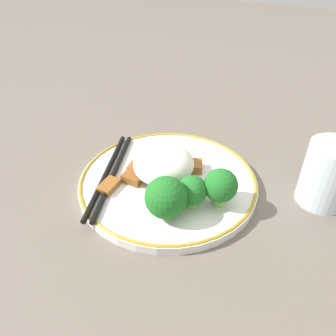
{
  "coord_description": "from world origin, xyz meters",
  "views": [
    {
      "loc": [
        0.34,
        0.18,
        0.32
      ],
      "look_at": [
        0.0,
        0.0,
        0.03
      ],
      "focal_mm": 35.0,
      "sensor_mm": 36.0,
      "label": 1
    }
  ],
  "objects_px": {
    "plate": "(168,181)",
    "broccoli_back_right": "(221,186)",
    "broccoli_back_left": "(166,198)",
    "broccoli_back_center": "(192,191)",
    "chopsticks": "(110,174)",
    "drinking_glass": "(328,174)"
  },
  "relations": [
    {
      "from": "plate",
      "to": "chopsticks",
      "type": "height_order",
      "value": "chopsticks"
    },
    {
      "from": "plate",
      "to": "broccoli_back_center",
      "type": "relative_size",
      "value": 5.82
    },
    {
      "from": "plate",
      "to": "broccoli_back_right",
      "type": "xyz_separation_m",
      "value": [
        0.01,
        0.09,
        0.03
      ]
    },
    {
      "from": "plate",
      "to": "broccoli_back_center",
      "type": "distance_m",
      "value": 0.07
    },
    {
      "from": "broccoli_back_right",
      "to": "chopsticks",
      "type": "height_order",
      "value": "broccoli_back_right"
    },
    {
      "from": "broccoli_back_center",
      "to": "drinking_glass",
      "type": "height_order",
      "value": "drinking_glass"
    },
    {
      "from": "broccoli_back_center",
      "to": "drinking_glass",
      "type": "relative_size",
      "value": 0.5
    },
    {
      "from": "broccoli_back_center",
      "to": "chopsticks",
      "type": "xyz_separation_m",
      "value": [
        0.0,
        -0.14,
        -0.02
      ]
    },
    {
      "from": "broccoli_back_center",
      "to": "broccoli_back_right",
      "type": "distance_m",
      "value": 0.04
    },
    {
      "from": "plate",
      "to": "chopsticks",
      "type": "distance_m",
      "value": 0.09
    },
    {
      "from": "plate",
      "to": "broccoli_back_right",
      "type": "relative_size",
      "value": 4.96
    },
    {
      "from": "plate",
      "to": "broccoli_back_left",
      "type": "height_order",
      "value": "broccoli_back_left"
    },
    {
      "from": "plate",
      "to": "chopsticks",
      "type": "xyz_separation_m",
      "value": [
        0.04,
        -0.08,
        0.01
      ]
    },
    {
      "from": "broccoli_back_right",
      "to": "chopsticks",
      "type": "relative_size",
      "value": 0.27
    },
    {
      "from": "plate",
      "to": "chopsticks",
      "type": "bearing_deg",
      "value": -66.43
    },
    {
      "from": "broccoli_back_left",
      "to": "broccoli_back_right",
      "type": "distance_m",
      "value": 0.08
    },
    {
      "from": "plate",
      "to": "chopsticks",
      "type": "relative_size",
      "value": 1.34
    },
    {
      "from": "broccoli_back_center",
      "to": "broccoli_back_right",
      "type": "relative_size",
      "value": 0.85
    },
    {
      "from": "broccoli_back_center",
      "to": "drinking_glass",
      "type": "xyz_separation_m",
      "value": [
        -0.11,
        0.15,
        0.01
      ]
    },
    {
      "from": "broccoli_back_right",
      "to": "broccoli_back_left",
      "type": "bearing_deg",
      "value": -43.32
    },
    {
      "from": "plate",
      "to": "drinking_glass",
      "type": "height_order",
      "value": "drinking_glass"
    },
    {
      "from": "broccoli_back_right",
      "to": "drinking_glass",
      "type": "height_order",
      "value": "drinking_glass"
    }
  ]
}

